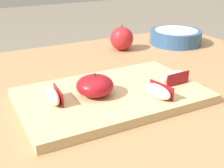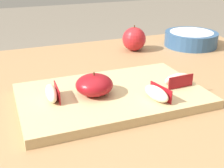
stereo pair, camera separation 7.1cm
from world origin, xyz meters
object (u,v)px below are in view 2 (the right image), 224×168
Objects in this scene: apple_wedge_left at (157,93)px; whole_apple_crimson at (134,39)px; ceramic_fruit_bowl at (191,38)px; cutting_board at (112,96)px; apple_half_skin_up at (94,85)px; apple_wedge_back at (178,80)px; apple_wedge_right at (52,93)px.

whole_apple_crimson reaches higher than apple_wedge_left.
cutting_board is at bearing -144.29° from ceramic_fruit_bowl.
apple_wedge_left is 0.55m from ceramic_fruit_bowl.
apple_half_skin_up is at bearing 177.09° from cutting_board.
apple_wedge_back is at bearing -8.14° from apple_half_skin_up.
ceramic_fruit_bowl is (0.28, 0.35, -0.01)m from apple_wedge_back.
apple_wedge_left is (0.08, -0.08, 0.03)m from cutting_board.
apple_wedge_right is (-0.31, 0.04, 0.00)m from apple_wedge_back.
apple_half_skin_up is 1.13× the size of apple_wedge_left.
ceramic_fruit_bowl is (0.45, 0.32, 0.02)m from cutting_board.
apple_wedge_back is 0.45m from ceramic_fruit_bowl.
whole_apple_crimson is at bearing 42.97° from apple_wedge_right.
apple_wedge_back and apple_wedge_right have the same top height.
apple_wedge_right is at bearing -152.04° from ceramic_fruit_bowl.
apple_wedge_right is at bearing 175.99° from apple_half_skin_up.
apple_half_skin_up is 0.43m from whole_apple_crimson.
apple_half_skin_up reaches higher than ceramic_fruit_bowl.
whole_apple_crimson reaches higher than cutting_board.
apple_wedge_back is 0.31m from apple_wedge_right.
whole_apple_crimson is 0.47× the size of ceramic_fruit_bowl.
ceramic_fruit_bowl is (0.49, 0.32, -0.02)m from apple_half_skin_up.
apple_wedge_right is 0.81× the size of whole_apple_crimson.
apple_wedge_left is 1.03× the size of apple_wedge_back.
whole_apple_crimson is (0.26, 0.34, -0.00)m from apple_half_skin_up.
apple_wedge_left is 0.45m from whole_apple_crimson.
ceramic_fruit_bowl is at bearing 33.06° from apple_half_skin_up.
cutting_board is at bearing -122.50° from whole_apple_crimson.
apple_half_skin_up is 0.10m from apple_wedge_right.
apple_wedge_left is 0.10m from apple_wedge_back.
whole_apple_crimson is at bearing 173.86° from ceramic_fruit_bowl.
whole_apple_crimson is (0.22, 0.35, 0.03)m from cutting_board.
whole_apple_crimson is at bearing 52.51° from apple_half_skin_up.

